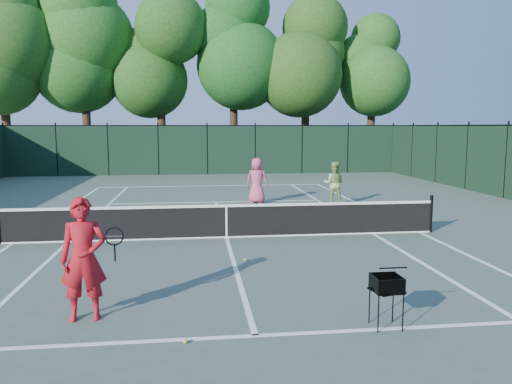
{
  "coord_description": "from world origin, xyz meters",
  "views": [
    {
      "loc": [
        -0.84,
        -13.18,
        2.99
      ],
      "look_at": [
        0.93,
        1.0,
        1.1
      ],
      "focal_mm": 35.0,
      "sensor_mm": 36.0,
      "label": 1
    }
  ],
  "objects": [
    {
      "name": "ground",
      "position": [
        0.0,
        0.0,
        0.0
      ],
      "size": [
        90.0,
        90.0,
        0.0
      ],
      "primitive_type": "plane",
      "color": "#47564C",
      "rests_on": "ground"
    },
    {
      "name": "sideline_singles_left",
      "position": [
        -4.12,
        0.0,
        0.0
      ],
      "size": [
        0.1,
        23.77,
        0.01
      ],
      "primitive_type": "cube",
      "color": "white",
      "rests_on": "ground"
    },
    {
      "name": "service_line_near",
      "position": [
        0.0,
        -6.4,
        0.0
      ],
      "size": [
        8.23,
        0.1,
        0.01
      ],
      "primitive_type": "cube",
      "color": "white",
      "rests_on": "ground"
    },
    {
      "name": "player_green",
      "position": [
        4.43,
        5.12,
        0.83
      ],
      "size": [
        0.97,
        0.86,
        1.66
      ],
      "rotation": [
        0.0,
        0.0,
        2.8
      ],
      "color": "#8FB55A",
      "rests_on": "ground"
    },
    {
      "name": "sideline_doubles_right",
      "position": [
        5.49,
        0.0,
        0.0
      ],
      "size": [
        0.1,
        23.77,
        0.01
      ],
      "primitive_type": "cube",
      "color": "white",
      "rests_on": "ground"
    },
    {
      "name": "sideline_doubles_left",
      "position": [
        -5.49,
        0.0,
        0.0
      ],
      "size": [
        0.1,
        23.77,
        0.01
      ],
      "primitive_type": "cube",
      "color": "white",
      "rests_on": "ground"
    },
    {
      "name": "coach",
      "position": [
        -2.55,
        -5.44,
        0.96
      ],
      "size": [
        0.94,
        0.71,
        1.92
      ],
      "rotation": [
        0.0,
        0.0,
        0.11
      ],
      "color": "#AE131C",
      "rests_on": "ground"
    },
    {
      "name": "tree_5",
      "position": [
        12.0,
        22.1,
        7.71
      ],
      "size": [
        5.8,
        5.8,
        12.23
      ],
      "color": "black",
      "rests_on": "ground"
    },
    {
      "name": "loose_ball_midcourt",
      "position": [
        0.26,
        -2.4,
        0.03
      ],
      "size": [
        0.07,
        0.07,
        0.07
      ],
      "primitive_type": "sphere",
      "color": "#BBCC29",
      "rests_on": "ground"
    },
    {
      "name": "ball_hopper",
      "position": [
        1.97,
        -6.32,
        0.66
      ],
      "size": [
        0.51,
        0.51,
        0.79
      ],
      "rotation": [
        0.0,
        0.0,
        0.26
      ],
      "color": "black",
      "rests_on": "ground"
    },
    {
      "name": "service_line_far",
      "position": [
        0.0,
        6.4,
        0.0
      ],
      "size": [
        8.23,
        0.1,
        0.01
      ],
      "primitive_type": "cube",
      "color": "white",
      "rests_on": "ground"
    },
    {
      "name": "tree_1",
      "position": [
        -8.0,
        22.0,
        8.69
      ],
      "size": [
        6.8,
        6.8,
        13.98
      ],
      "color": "black",
      "rests_on": "ground"
    },
    {
      "name": "sideline_singles_right",
      "position": [
        4.12,
        0.0,
        0.0
      ],
      "size": [
        0.1,
        23.77,
        0.01
      ],
      "primitive_type": "cube",
      "color": "white",
      "rests_on": "ground"
    },
    {
      "name": "tree_3",
      "position": [
        2.0,
        22.3,
        9.01
      ],
      "size": [
        7.0,
        7.0,
        14.45
      ],
      "color": "black",
      "rests_on": "ground"
    },
    {
      "name": "tennis_net",
      "position": [
        0.0,
        0.0,
        0.48
      ],
      "size": [
        11.69,
        0.09,
        1.06
      ],
      "color": "black",
      "rests_on": "ground"
    },
    {
      "name": "baseline_far",
      "position": [
        0.0,
        11.88,
        0.0
      ],
      "size": [
        10.97,
        0.1,
        0.01
      ],
      "primitive_type": "cube",
      "color": "white",
      "rests_on": "ground"
    },
    {
      "name": "loose_ball_near_cart",
      "position": [
        -1.0,
        -6.53,
        0.03
      ],
      "size": [
        0.07,
        0.07,
        0.07
      ],
      "primitive_type": "sphere",
      "color": "#B7D92C",
      "rests_on": "ground"
    },
    {
      "name": "tree_0",
      "position": [
        -13.0,
        21.5,
        8.16
      ],
      "size": [
        6.4,
        6.4,
        13.14
      ],
      "color": "black",
      "rests_on": "ground"
    },
    {
      "name": "tree_4",
      "position": [
        7.0,
        21.6,
        8.14
      ],
      "size": [
        6.2,
        6.2,
        12.97
      ],
      "color": "black",
      "rests_on": "ground"
    },
    {
      "name": "fence_far",
      "position": [
        0.0,
        18.0,
        1.5
      ],
      "size": [
        24.0,
        0.05,
        3.0
      ],
      "primitive_type": "cube",
      "color": "black",
      "rests_on": "ground"
    },
    {
      "name": "player_pink",
      "position": [
        1.59,
        5.96,
        0.89
      ],
      "size": [
        1.02,
        0.85,
        1.78
      ],
      "rotation": [
        0.0,
        0.0,
        2.76
      ],
      "color": "#CB4770",
      "rests_on": "ground"
    },
    {
      "name": "tree_2",
      "position": [
        -3.0,
        21.8,
        7.73
      ],
      "size": [
        6.0,
        6.0,
        12.4
      ],
      "color": "black",
      "rests_on": "ground"
    },
    {
      "name": "center_service_line",
      "position": [
        0.0,
        0.0,
        0.0
      ],
      "size": [
        0.1,
        12.8,
        0.01
      ],
      "primitive_type": "cube",
      "color": "white",
      "rests_on": "ground"
    }
  ]
}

